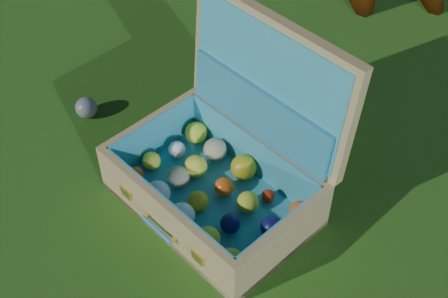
{
  "coord_description": "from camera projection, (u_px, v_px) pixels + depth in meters",
  "views": [
    {
      "loc": [
        0.49,
        -1.14,
        1.41
      ],
      "look_at": [
        -0.05,
        -0.09,
        0.16
      ],
      "focal_mm": 50.0,
      "sensor_mm": 36.0,
      "label": 1
    }
  ],
  "objects": [
    {
      "name": "stray_ball",
      "position": [
        86.0,
        108.0,
        2.02
      ],
      "size": [
        0.07,
        0.07,
        0.07
      ],
      "primitive_type": "sphere",
      "color": "teal",
      "rests_on": "ground"
    },
    {
      "name": "suitcase",
      "position": [
        230.0,
        157.0,
        1.72
      ],
      "size": [
        0.66,
        0.58,
        0.53
      ],
      "rotation": [
        0.0,
        0.0,
        -0.33
      ],
      "color": "tan",
      "rests_on": "ground"
    },
    {
      "name": "ground",
      "position": [
        251.0,
        173.0,
        1.87
      ],
      "size": [
        60.0,
        60.0,
        0.0
      ],
      "primitive_type": "plane",
      "color": "#215114",
      "rests_on": "ground"
    }
  ]
}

